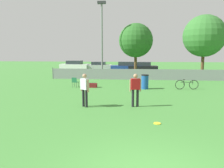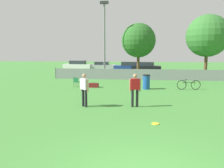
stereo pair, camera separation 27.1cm
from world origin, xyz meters
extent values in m
cube|color=gray|center=(0.00, 18.00, 0.55)|extent=(18.10, 0.03, 1.10)
cylinder|color=slate|center=(-9.05, 18.00, 0.61)|extent=(0.07, 0.07, 1.21)
cylinder|color=gray|center=(-4.00, 19.79, 3.95)|extent=(0.20, 0.20, 7.90)
cube|color=#333338|center=(-4.00, 19.79, 8.10)|extent=(0.90, 0.36, 0.28)
cylinder|color=brown|center=(-0.26, 21.29, 1.34)|extent=(0.32, 0.32, 2.69)
sphere|color=#286023|center=(-0.26, 21.29, 4.15)|extent=(3.91, 3.91, 3.91)
cylinder|color=brown|center=(6.86, 19.80, 1.43)|extent=(0.32, 0.32, 2.85)
sphere|color=#33702D|center=(6.86, 19.80, 4.50)|extent=(4.38, 4.38, 4.38)
cylinder|color=black|center=(-3.04, 6.52, 0.46)|extent=(0.13, 0.13, 0.91)
cylinder|color=black|center=(-2.85, 6.37, 0.46)|extent=(0.13, 0.13, 0.91)
cube|color=silver|center=(-2.94, 6.44, 1.19)|extent=(0.49, 0.45, 0.56)
sphere|color=tan|center=(-2.94, 6.44, 1.61)|extent=(0.22, 0.22, 0.22)
cylinder|color=tan|center=(-3.15, 6.61, 1.12)|extent=(0.08, 0.08, 0.64)
cylinder|color=tan|center=(-2.74, 6.28, 1.12)|extent=(0.08, 0.08, 0.64)
cylinder|color=black|center=(-0.47, 6.69, 0.46)|extent=(0.13, 0.13, 0.91)
cylinder|color=black|center=(-0.23, 6.75, 0.46)|extent=(0.13, 0.13, 0.91)
cube|color=red|center=(-0.35, 6.72, 1.19)|extent=(0.49, 0.32, 0.56)
sphere|color=tan|center=(-0.35, 6.72, 1.61)|extent=(0.22, 0.22, 0.22)
cylinder|color=tan|center=(-0.61, 6.66, 1.12)|extent=(0.08, 0.08, 0.64)
cylinder|color=tan|center=(-0.09, 6.78, 1.12)|extent=(0.08, 0.08, 0.64)
cylinder|color=yellow|center=(0.51, 4.07, 0.01)|extent=(0.29, 0.29, 0.03)
torus|color=yellow|center=(0.51, 4.07, 0.01)|extent=(0.30, 0.30, 0.03)
cylinder|color=#333338|center=(-4.92, 12.84, 0.20)|extent=(0.02, 0.02, 0.40)
cylinder|color=#333338|center=(-5.29, 12.91, 0.20)|extent=(0.02, 0.02, 0.40)
cylinder|color=#333338|center=(-5.00, 12.47, 0.20)|extent=(0.02, 0.02, 0.40)
cylinder|color=#333338|center=(-5.37, 12.54, 0.20)|extent=(0.02, 0.02, 0.40)
cube|color=#1E663F|center=(-5.14, 12.69, 0.42)|extent=(0.50, 0.50, 0.03)
cube|color=#1E663F|center=(-5.18, 12.49, 0.62)|extent=(0.42, 0.11, 0.37)
torus|color=black|center=(3.07, 12.45, 0.36)|extent=(0.72, 0.11, 0.72)
torus|color=black|center=(4.12, 12.54, 0.36)|extent=(0.72, 0.11, 0.72)
cylinder|color=black|center=(3.59, 12.50, 0.55)|extent=(0.97, 0.12, 0.04)
cylinder|color=black|center=(3.36, 12.48, 0.55)|extent=(0.03, 0.03, 0.37)
cylinder|color=black|center=(4.03, 12.53, 0.55)|extent=(0.03, 0.03, 0.34)
cube|color=black|center=(3.36, 12.48, 0.75)|extent=(0.16, 0.07, 0.04)
cylinder|color=black|center=(4.03, 12.53, 0.72)|extent=(0.06, 0.44, 0.03)
cylinder|color=#194C99|center=(0.42, 12.36, 0.52)|extent=(0.54, 0.54, 1.04)
cylinder|color=black|center=(0.42, 12.36, 1.08)|extent=(0.57, 0.57, 0.08)
cube|color=maroon|center=(-3.76, 12.68, 0.17)|extent=(0.76, 0.42, 0.34)
cube|color=black|center=(-3.76, 12.68, 0.36)|extent=(0.64, 0.04, 0.02)
cylinder|color=black|center=(-8.38, 30.10, 0.33)|extent=(0.68, 0.24, 0.66)
cylinder|color=black|center=(-8.51, 28.62, 0.33)|extent=(0.68, 0.24, 0.66)
cylinder|color=black|center=(-11.15, 30.35, 0.33)|extent=(0.68, 0.24, 0.66)
cylinder|color=black|center=(-11.28, 28.86, 0.33)|extent=(0.68, 0.24, 0.66)
cube|color=white|center=(-9.83, 29.48, 0.57)|extent=(4.62, 2.10, 0.74)
cube|color=#2D333D|center=(-9.83, 29.48, 1.22)|extent=(2.45, 1.70, 0.56)
cylinder|color=black|center=(-4.72, 30.61, 0.31)|extent=(0.62, 0.18, 0.62)
cylinder|color=black|center=(-4.72, 29.03, 0.31)|extent=(0.62, 0.18, 0.62)
cylinder|color=black|center=(-7.28, 30.61, 0.31)|extent=(0.62, 0.18, 0.62)
cylinder|color=black|center=(-7.28, 29.02, 0.31)|extent=(0.62, 0.18, 0.62)
cube|color=#B7B7BC|center=(-6.00, 29.82, 0.52)|extent=(4.14, 1.81, 0.64)
cube|color=#2D333D|center=(-6.00, 29.82, 1.08)|extent=(2.15, 1.59, 0.48)
cylinder|color=black|center=(-0.07, 27.58, 0.31)|extent=(0.63, 0.20, 0.63)
cylinder|color=black|center=(-0.12, 26.04, 0.31)|extent=(0.63, 0.20, 0.63)
cylinder|color=black|center=(-2.81, 27.67, 0.31)|extent=(0.63, 0.20, 0.63)
cylinder|color=black|center=(-2.87, 26.14, 0.31)|extent=(0.63, 0.20, 0.63)
cube|color=navy|center=(-1.47, 26.86, 0.55)|extent=(4.48, 1.91, 0.73)
cube|color=#2D333D|center=(-1.47, 26.86, 1.19)|extent=(2.35, 1.63, 0.55)
cylinder|color=black|center=(2.10, 27.56, 0.30)|extent=(0.61, 0.19, 0.61)
cylinder|color=black|center=(2.08, 25.93, 0.30)|extent=(0.61, 0.19, 0.61)
cylinder|color=black|center=(-0.42, 27.59, 0.30)|extent=(0.61, 0.19, 0.61)
cylinder|color=black|center=(-0.44, 25.97, 0.30)|extent=(0.61, 0.19, 0.61)
cube|color=black|center=(0.83, 26.76, 0.54)|extent=(4.08, 1.89, 0.73)
cube|color=#2D333D|center=(0.83, 26.76, 1.18)|extent=(2.13, 1.65, 0.55)
camera|label=1|loc=(-0.44, -4.42, 2.81)|focal=35.00mm
camera|label=2|loc=(-0.17, -4.39, 2.81)|focal=35.00mm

